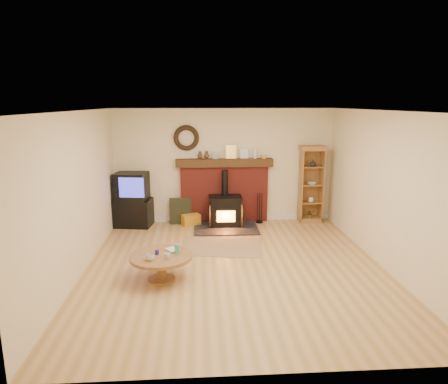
{
  "coord_description": "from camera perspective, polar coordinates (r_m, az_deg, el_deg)",
  "views": [
    {
      "loc": [
        -0.59,
        -6.3,
        2.73
      ],
      "look_at": [
        -0.12,
        1.0,
        1.08
      ],
      "focal_mm": 32.0,
      "sensor_mm": 36.0,
      "label": 1
    }
  ],
  "objects": [
    {
      "name": "area_rug",
      "position": [
        7.78,
        -0.5,
        -7.79
      ],
      "size": [
        1.68,
        1.27,
        0.01
      ],
      "primitive_type": "cube",
      "rotation": [
        0.0,
        0.0,
        -0.15
      ],
      "color": "brown",
      "rests_on": "ground"
    },
    {
      "name": "fire_tools",
      "position": [
        9.28,
        5.07,
        -3.59
      ],
      "size": [
        0.16,
        0.16,
        0.7
      ],
      "color": "black",
      "rests_on": "ground"
    },
    {
      "name": "tv_unit",
      "position": [
        9.15,
        -12.97,
        -1.21
      ],
      "size": [
        0.9,
        0.69,
        1.21
      ],
      "color": "black",
      "rests_on": "ground"
    },
    {
      "name": "firelog_box",
      "position": [
        9.08,
        -4.74,
        -4.0
      ],
      "size": [
        0.46,
        0.38,
        0.25
      ],
      "primitive_type": "cube",
      "rotation": [
        0.0,
        0.0,
        0.39
      ],
      "color": "yellow",
      "rests_on": "ground"
    },
    {
      "name": "curio_cabinet",
      "position": [
        9.4,
        12.3,
        1.13
      ],
      "size": [
        0.57,
        0.41,
        1.77
      ],
      "color": "brown",
      "rests_on": "ground"
    },
    {
      "name": "leaning_painting",
      "position": [
        9.18,
        -6.24,
        -2.71
      ],
      "size": [
        0.5,
        0.13,
        0.59
      ],
      "primitive_type": "cube",
      "rotation": [
        -0.17,
        0.0,
        0.0
      ],
      "color": "black",
      "rests_on": "ground"
    },
    {
      "name": "coffee_table",
      "position": [
        6.36,
        -8.96,
        -9.54
      ],
      "size": [
        0.98,
        0.98,
        0.58
      ],
      "color": "brown",
      "rests_on": "ground"
    },
    {
      "name": "chimney_breast",
      "position": [
        9.19,
        0.06,
        0.6
      ],
      "size": [
        2.2,
        0.22,
        1.78
      ],
      "color": "maroon",
      "rests_on": "ground"
    },
    {
      "name": "ground",
      "position": [
        6.89,
        1.53,
        -10.65
      ],
      "size": [
        5.5,
        5.5,
        0.0
      ],
      "primitive_type": "plane",
      "color": "#B08849",
      "rests_on": "ground"
    },
    {
      "name": "wood_stove",
      "position": [
        8.91,
        0.19,
        -2.91
      ],
      "size": [
        1.4,
        1.0,
        1.24
      ],
      "color": "black",
      "rests_on": "ground"
    },
    {
      "name": "room_shell",
      "position": [
        6.5,
        1.38,
        3.73
      ],
      "size": [
        5.02,
        5.52,
        2.61
      ],
      "color": "beige",
      "rests_on": "ground"
    }
  ]
}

